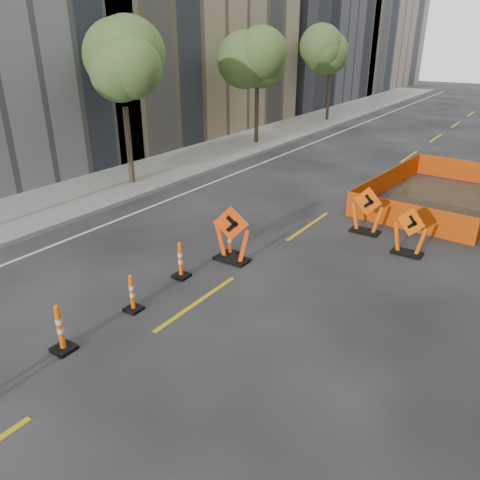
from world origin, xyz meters
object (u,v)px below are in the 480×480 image
Objects in this scene: channelizer_5 at (180,260)px; chevron_sign_left at (232,234)px; chevron_sign_center at (367,210)px; chevron_sign_right at (410,231)px; channelizer_6 at (230,239)px; channelizer_4 at (132,293)px; channelizer_3 at (60,328)px.

chevron_sign_left is (0.54, 1.59, 0.32)m from channelizer_5.
channelizer_5 is at bearing -115.15° from chevron_sign_center.
chevron_sign_right is (4.58, 4.84, 0.22)m from channelizer_5.
chevron_sign_center reaches higher than channelizer_5.
chevron_sign_center is (2.96, 5.74, 0.27)m from channelizer_5.
channelizer_5 reaches higher than channelizer_6.
chevron_sign_right is at bearing 14.50° from chevron_sign_left.
chevron_sign_right is at bearing 56.66° from channelizer_4.
channelizer_3 reaches higher than channelizer_4.
chevron_sign_center is at bearing 168.25° from chevron_sign_right.
channelizer_6 is 4.71m from chevron_sign_center.
chevron_sign_center is at bearing 73.22° from channelizer_3.
channelizer_4 is 0.64× the size of chevron_sign_right.
chevron_sign_left is at bearing -123.81° from chevron_sign_right.
channelizer_4 is 0.92× the size of channelizer_5.
channelizer_4 is 0.60× the size of chevron_sign_center.
channelizer_6 is 0.69× the size of chevron_sign_right.
channelizer_4 is at bearing -85.39° from channelizer_5.
chevron_sign_left is 1.06× the size of chevron_sign_center.
chevron_sign_left reaches higher than channelizer_4.
chevron_sign_right is (4.49, 8.62, 0.19)m from channelizer_3.
chevron_sign_center is (2.41, 4.15, -0.05)m from chevron_sign_left.
chevron_sign_left is 1.13× the size of chevron_sign_right.
channelizer_3 is at bearing -100.16° from chevron_sign_right.
channelizer_3 is 1.07× the size of channelizer_6.
chevron_sign_left is (0.46, 5.37, 0.29)m from channelizer_3.
chevron_sign_center is at bearing 62.76° from channelizer_5.
chevron_sign_right is (4.04, 3.25, -0.10)m from chevron_sign_left.
channelizer_3 is 9.95m from chevron_sign_center.
channelizer_4 is 3.78m from channelizer_6.
channelizer_6 reaches higher than channelizer_4.
channelizer_6 is at bearing 82.16° from channelizer_5.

